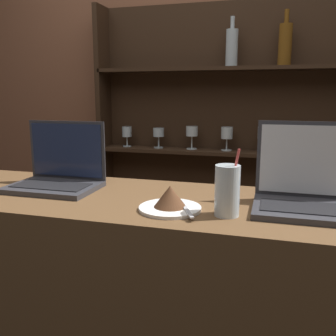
{
  "coord_description": "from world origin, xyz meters",
  "views": [
    {
      "loc": [
        0.38,
        -0.87,
        1.36
      ],
      "look_at": [
        0.05,
        0.28,
        1.12
      ],
      "focal_mm": 40.0,
      "sensor_mm": 36.0,
      "label": 1
    }
  ],
  "objects_px": {
    "laptop_far": "(305,190)",
    "laptop_near": "(58,173)",
    "cake_plate": "(170,201)",
    "water_glass": "(227,191)"
  },
  "relations": [
    {
      "from": "laptop_far",
      "to": "cake_plate",
      "type": "distance_m",
      "value": 0.4
    },
    {
      "from": "laptop_near",
      "to": "cake_plate",
      "type": "distance_m",
      "value": 0.49
    },
    {
      "from": "cake_plate",
      "to": "water_glass",
      "type": "bearing_deg",
      "value": -1.46
    },
    {
      "from": "laptop_near",
      "to": "cake_plate",
      "type": "xyz_separation_m",
      "value": [
        0.47,
        -0.15,
        -0.03
      ]
    },
    {
      "from": "laptop_far",
      "to": "water_glass",
      "type": "height_order",
      "value": "laptop_far"
    },
    {
      "from": "laptop_far",
      "to": "cake_plate",
      "type": "height_order",
      "value": "laptop_far"
    },
    {
      "from": "laptop_far",
      "to": "laptop_near",
      "type": "bearing_deg",
      "value": 178.06
    },
    {
      "from": "cake_plate",
      "to": "laptop_near",
      "type": "bearing_deg",
      "value": 162.03
    },
    {
      "from": "laptop_near",
      "to": "water_glass",
      "type": "distance_m",
      "value": 0.65
    },
    {
      "from": "laptop_near",
      "to": "laptop_far",
      "type": "height_order",
      "value": "laptop_far"
    }
  ]
}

